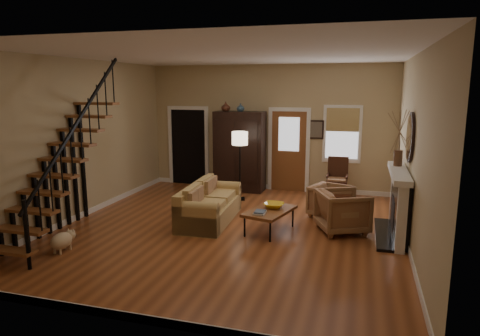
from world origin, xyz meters
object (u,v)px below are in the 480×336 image
(armchair_left, at_px, (343,211))
(armchair_right, at_px, (330,201))
(coffee_table, at_px, (270,221))
(side_chair, at_px, (337,179))
(armoire, at_px, (240,151))
(sofa, at_px, (210,204))
(floor_lamp, at_px, (240,166))

(armchair_left, relative_size, armchair_right, 1.16)
(coffee_table, relative_size, side_chair, 1.11)
(armoire, distance_m, armchair_right, 3.15)
(sofa, bearing_deg, floor_lamp, 83.10)
(armoire, bearing_deg, coffee_table, -64.21)
(coffee_table, relative_size, armchair_right, 1.50)
(sofa, relative_size, floor_lamp, 1.19)
(armchair_right, bearing_deg, armoire, 75.95)
(armoire, height_order, coffee_table, armoire)
(armoire, height_order, armchair_left, armoire)
(armoire, xyz_separation_m, sofa, (0.16, -2.76, -0.68))
(coffee_table, height_order, floor_lamp, floor_lamp)
(armoire, distance_m, sofa, 2.85)
(armoire, relative_size, coffee_table, 1.85)
(armoire, xyz_separation_m, armchair_left, (2.81, -2.67, -0.65))
(coffee_table, distance_m, side_chair, 3.06)
(armchair_left, bearing_deg, floor_lamp, 31.27)
(armchair_left, xyz_separation_m, armchair_right, (-0.30, 0.90, -0.06))
(armoire, distance_m, floor_lamp, 1.01)
(armchair_left, relative_size, floor_lamp, 0.53)
(side_chair, bearing_deg, armoire, 175.52)
(armoire, distance_m, coffee_table, 3.49)
(armchair_right, relative_size, floor_lamp, 0.45)
(armoire, bearing_deg, sofa, -86.74)
(armoire, relative_size, armchair_right, 2.78)
(coffee_table, xyz_separation_m, floor_lamp, (-1.20, 2.10, 0.62))
(armchair_left, bearing_deg, coffee_table, 81.47)
(sofa, relative_size, armchair_left, 2.27)
(sofa, height_order, coffee_table, sofa)
(armchair_left, bearing_deg, sofa, 67.41)
(sofa, distance_m, coffee_table, 1.36)
(armoire, height_order, floor_lamp, armoire)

